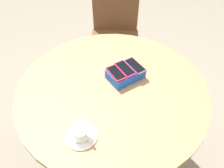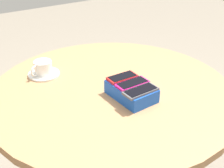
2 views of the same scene
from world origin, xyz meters
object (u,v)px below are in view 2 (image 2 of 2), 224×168
Objects in this scene: phone_red at (122,78)px; coffee_cup at (43,67)px; phone_box at (131,91)px; saucer at (44,74)px; phone_gray at (141,91)px; phone_magenta at (132,84)px; round_table at (112,112)px.

phone_red is 0.37m from coffee_cup.
phone_box is 1.43× the size of saucer.
phone_gray is 1.05× the size of phone_magenta.
phone_gray is 0.47m from saucer.
phone_gray is at bearing -179.61° from phone_box.
round_table is at bearing -142.77° from coffee_cup.
round_table is 7.69× the size of phone_magenta.
phone_magenta is at bearing -147.69° from saucer.
round_table is 0.34m from saucer.
round_table is 0.18m from phone_red.
phone_box is at bearing 98.87° from phone_magenta.
phone_box reaches higher than round_table.
phone_box is at bearing -147.97° from coffee_cup.
coffee_cup is at bearing 32.66° from phone_magenta.
phone_magenta is at bearing -81.13° from phone_box.
round_table is 0.24m from phone_gray.
phone_red is 0.87× the size of saucer.
saucer is at bearing 27.93° from phone_gray.
phone_gray is (-0.16, -0.03, 0.17)m from round_table.
phone_gray is 1.31× the size of coffee_cup.
round_table is 5.12× the size of phone_box.
phone_red is (0.06, 0.00, 0.03)m from phone_box.
coffee_cup reaches higher than phone_box.
phone_magenta is at bearing -4.35° from phone_gray.
phone_gray and phone_magenta have the same top height.
phone_red is at bearing -143.60° from saucer.
phone_magenta is 0.42m from coffee_cup.
coffee_cup is at bearing 28.25° from phone_gray.
round_table is at bearing 18.00° from phone_magenta.
saucer is (0.35, 0.22, -0.02)m from phone_box.
phone_red is at bearing 0.96° from phone_gray.
phone_box is 1.64× the size of phone_red.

